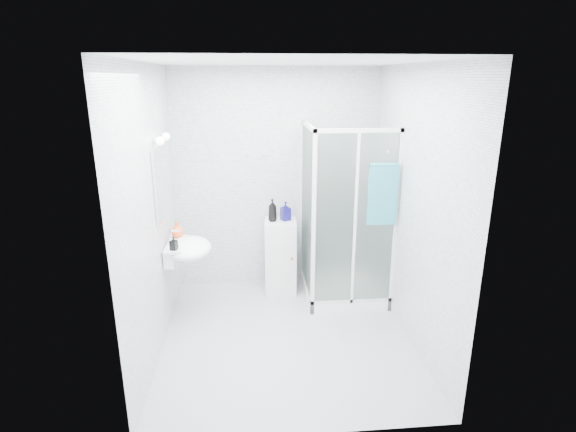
{
  "coord_description": "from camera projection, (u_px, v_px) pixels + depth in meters",
  "views": [
    {
      "loc": [
        -0.34,
        -3.91,
        2.48
      ],
      "look_at": [
        0.05,
        0.35,
        1.15
      ],
      "focal_mm": 28.0,
      "sensor_mm": 36.0,
      "label": 1
    }
  ],
  "objects": [
    {
      "name": "soap_dispenser_orange",
      "position": [
        177.0,
        230.0,
        4.7
      ],
      "size": [
        0.16,
        0.16,
        0.17
      ],
      "primitive_type": "imported",
      "rotation": [
        0.0,
        0.0,
        0.22
      ],
      "color": "#F5541C",
      "rests_on": "wall_basin"
    },
    {
      "name": "mirror",
      "position": [
        161.0,
        182.0,
        4.36
      ],
      "size": [
        0.02,
        0.6,
        0.7
      ],
      "primitive_type": "cube",
      "color": "white",
      "rests_on": "room"
    },
    {
      "name": "shower_enclosure",
      "position": [
        338.0,
        262.0,
        5.14
      ],
      "size": [
        0.9,
        0.95,
        2.0
      ],
      "color": "white",
      "rests_on": "ground"
    },
    {
      "name": "storage_cabinet",
      "position": [
        281.0,
        256.0,
        5.32
      ],
      "size": [
        0.38,
        0.4,
        0.88
      ],
      "rotation": [
        0.0,
        0.0,
        -0.06
      ],
      "color": "silver",
      "rests_on": "ground"
    },
    {
      "name": "vanity_lights",
      "position": [
        162.0,
        139.0,
        4.24
      ],
      "size": [
        0.1,
        0.4,
        0.08
      ],
      "color": "silver",
      "rests_on": "room"
    },
    {
      "name": "hand_towel",
      "position": [
        383.0,
        193.0,
        4.51
      ],
      "size": [
        0.3,
        0.04,
        0.64
      ],
      "color": "teal",
      "rests_on": "shower_enclosure"
    },
    {
      "name": "shampoo_bottle_a",
      "position": [
        273.0,
        210.0,
        5.16
      ],
      "size": [
        0.13,
        0.13,
        0.26
      ],
      "primitive_type": "imported",
      "rotation": [
        0.0,
        0.0,
        -0.37
      ],
      "color": "black",
      "rests_on": "storage_cabinet"
    },
    {
      "name": "soap_dispenser_black",
      "position": [
        174.0,
        243.0,
        4.36
      ],
      "size": [
        0.08,
        0.08,
        0.14
      ],
      "primitive_type": "imported",
      "rotation": [
        0.0,
        0.0,
        -0.37
      ],
      "color": "black",
      "rests_on": "wall_basin"
    },
    {
      "name": "wall_basin",
      "position": [
        186.0,
        249.0,
        4.59
      ],
      "size": [
        0.46,
        0.56,
        0.35
      ],
      "color": "white",
      "rests_on": "ground"
    },
    {
      "name": "room",
      "position": [
        286.0,
        212.0,
        4.1
      ],
      "size": [
        2.4,
        2.6,
        2.6
      ],
      "color": "silver",
      "rests_on": "ground"
    },
    {
      "name": "wall_hooks",
      "position": [
        255.0,
        155.0,
        5.18
      ],
      "size": [
        0.23,
        0.06,
        0.03
      ],
      "color": "silver",
      "rests_on": "room"
    },
    {
      "name": "shampoo_bottle_b",
      "position": [
        286.0,
        211.0,
        5.2
      ],
      "size": [
        0.13,
        0.13,
        0.22
      ],
      "primitive_type": "imported",
      "rotation": [
        0.0,
        0.0,
        0.34
      ],
      "color": "#130E59",
      "rests_on": "storage_cabinet"
    }
  ]
}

